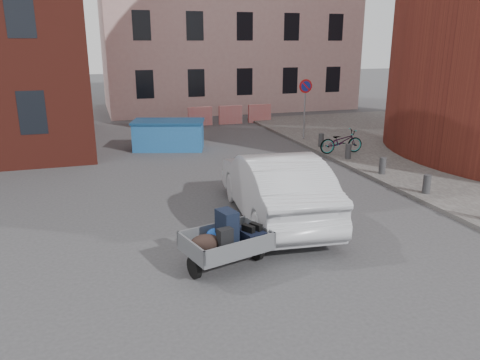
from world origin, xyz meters
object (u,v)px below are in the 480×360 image
object	(u,v)px
trailer	(226,240)
dumpster	(169,135)
silver_car	(275,186)
bicycle	(341,141)

from	to	relation	value
trailer	dumpster	size ratio (longest dim) A/B	0.61
trailer	dumpster	xyz separation A→B (m)	(0.72, 11.09, 0.01)
silver_car	bicycle	world-z (taller)	silver_car
trailer	silver_car	xyz separation A→B (m)	(1.96, 2.33, 0.25)
silver_car	bicycle	xyz separation A→B (m)	(5.01, 5.50, -0.27)
trailer	silver_car	world-z (taller)	silver_car
bicycle	dumpster	bearing A→B (deg)	65.57
trailer	bicycle	bearing A→B (deg)	32.99
trailer	bicycle	size ratio (longest dim) A/B	1.11
dumpster	bicycle	xyz separation A→B (m)	(6.26, -3.26, -0.03)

